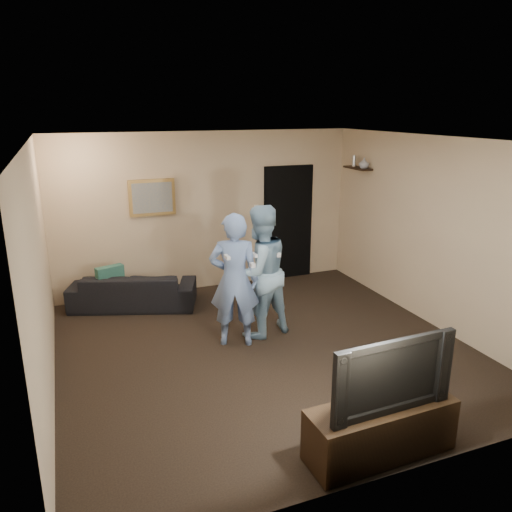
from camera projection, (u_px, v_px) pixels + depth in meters
name	position (u px, v px, depth m)	size (l,w,h in m)	color
ground	(265.00, 349.00, 6.36)	(5.00, 5.00, 0.00)	black
ceiling	(266.00, 140.00, 5.62)	(5.00, 5.00, 0.04)	silver
wall_back	(208.00, 212.00, 8.22)	(5.00, 0.04, 2.60)	tan
wall_front	(391.00, 336.00, 3.76)	(5.00, 0.04, 2.60)	tan
wall_left	(40.00, 275.00, 5.12)	(0.04, 5.00, 2.60)	tan
wall_right	(433.00, 233.00, 6.86)	(0.04, 5.00, 2.60)	tan
sofa	(133.00, 290.00, 7.64)	(1.87, 0.73, 0.55)	black
throw_pillow	(110.00, 279.00, 7.46)	(0.41, 0.13, 0.41)	#194B42
painting_frame	(152.00, 197.00, 7.80)	(0.72, 0.05, 0.57)	olive
painting_canvas	(152.00, 198.00, 7.77)	(0.62, 0.01, 0.47)	slate
doorway	(288.00, 223.00, 8.78)	(0.90, 0.06, 2.00)	black
light_switch	(256.00, 208.00, 8.49)	(0.08, 0.02, 0.12)	silver
wall_shelf	(358.00, 168.00, 8.23)	(0.20, 0.60, 0.03)	black
shelf_vase	(364.00, 163.00, 8.04)	(0.16, 0.16, 0.17)	#A5A5A9
shelf_figurine	(354.00, 161.00, 8.31)	(0.06, 0.06, 0.18)	silver
tv_console	(381.00, 429.00, 4.36)	(1.35, 0.43, 0.48)	black
television	(385.00, 371.00, 4.19)	(1.16, 0.15, 0.67)	black
wii_player_left	(234.00, 280.00, 6.27)	(0.74, 0.61, 1.73)	#6882B4
wii_player_right	(260.00, 272.00, 6.53)	(1.00, 0.86, 1.77)	#85AAC2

